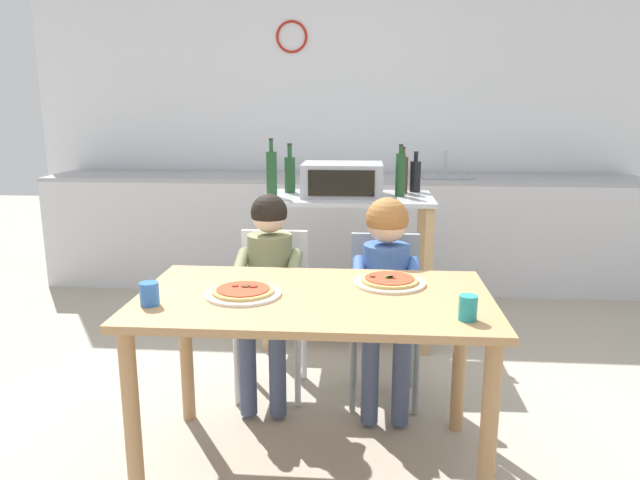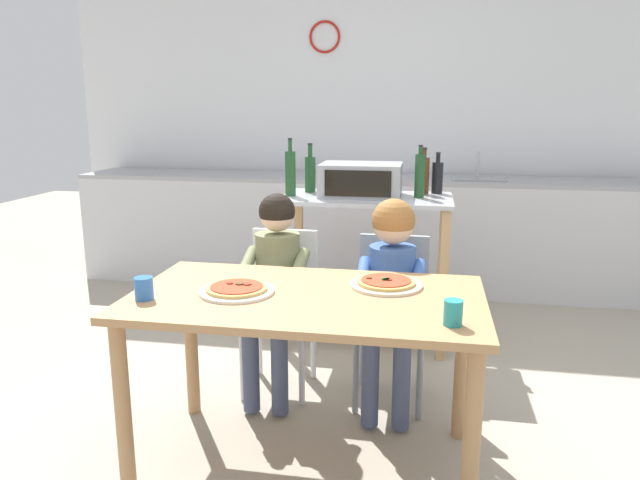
# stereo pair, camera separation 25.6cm
# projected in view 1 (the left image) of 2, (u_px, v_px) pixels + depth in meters

# --- Properties ---
(ground_plane) EXTENTS (11.71, 11.71, 0.00)m
(ground_plane) POSITION_uv_depth(u_px,v_px,m) (331.00, 350.00, 3.60)
(ground_plane) COLOR #A89E8C
(back_wall_tiled) EXTENTS (5.28, 0.14, 2.70)m
(back_wall_tiled) POSITION_uv_depth(u_px,v_px,m) (344.00, 117.00, 5.07)
(back_wall_tiled) COLOR silver
(back_wall_tiled) RESTS_ON ground
(kitchen_counter) EXTENTS (4.75, 0.60, 1.09)m
(kitchen_counter) POSITION_uv_depth(u_px,v_px,m) (341.00, 230.00, 4.87)
(kitchen_counter) COLOR silver
(kitchen_counter) RESTS_ON ground
(kitchen_island_cart) EXTENTS (1.02, 0.56, 0.91)m
(kitchen_island_cart) POSITION_uv_depth(u_px,v_px,m) (347.00, 245.00, 3.68)
(kitchen_island_cart) COLOR #B7BABF
(kitchen_island_cart) RESTS_ON ground
(toaster_oven) EXTENTS (0.48, 0.36, 0.20)m
(toaster_oven) POSITION_uv_depth(u_px,v_px,m) (342.00, 179.00, 3.60)
(toaster_oven) COLOR #999BA0
(toaster_oven) RESTS_ON kitchen_island_cart
(bottle_clear_vinegar) EXTENTS (0.06, 0.06, 0.35)m
(bottle_clear_vinegar) POSITION_uv_depth(u_px,v_px,m) (272.00, 173.00, 3.57)
(bottle_clear_vinegar) COLOR #1E4723
(bottle_clear_vinegar) RESTS_ON kitchen_island_cart
(bottle_slim_sauce) EXTENTS (0.07, 0.07, 0.31)m
(bottle_slim_sauce) POSITION_uv_depth(u_px,v_px,m) (290.00, 173.00, 3.73)
(bottle_slim_sauce) COLOR #1E4723
(bottle_slim_sauce) RESTS_ON kitchen_island_cart
(bottle_dark_olive_oil) EXTENTS (0.07, 0.07, 0.29)m
(bottle_dark_olive_oil) POSITION_uv_depth(u_px,v_px,m) (402.00, 174.00, 3.73)
(bottle_dark_olive_oil) COLOR #4C2D14
(bottle_dark_olive_oil) RESTS_ON kitchen_island_cart
(bottle_squat_spirits) EXTENTS (0.07, 0.07, 0.25)m
(bottle_squat_spirits) POSITION_uv_depth(u_px,v_px,m) (415.00, 176.00, 3.77)
(bottle_squat_spirits) COLOR black
(bottle_squat_spirits) RESTS_ON kitchen_island_cart
(bottle_tall_green_wine) EXTENTS (0.06, 0.06, 0.31)m
(bottle_tall_green_wine) POSITION_uv_depth(u_px,v_px,m) (400.00, 174.00, 3.57)
(bottle_tall_green_wine) COLOR #1E4723
(bottle_tall_green_wine) RESTS_ON kitchen_island_cart
(dining_table) EXTENTS (1.37, 0.77, 0.73)m
(dining_table) POSITION_uv_depth(u_px,v_px,m) (314.00, 320.00, 2.33)
(dining_table) COLOR #AD7F51
(dining_table) RESTS_ON ground
(dining_chair_left) EXTENTS (0.36, 0.36, 0.81)m
(dining_chair_left) POSITION_uv_depth(u_px,v_px,m) (273.00, 299.00, 3.05)
(dining_chair_left) COLOR silver
(dining_chair_left) RESTS_ON ground
(dining_chair_right) EXTENTS (0.36, 0.36, 0.81)m
(dining_chair_right) POSITION_uv_depth(u_px,v_px,m) (385.00, 304.00, 2.97)
(dining_chair_right) COLOR gray
(dining_chair_right) RESTS_ON ground
(child_in_olive_shirt) EXTENTS (0.32, 0.42, 1.01)m
(child_in_olive_shirt) POSITION_uv_depth(u_px,v_px,m) (268.00, 274.00, 2.89)
(child_in_olive_shirt) COLOR #424C6B
(child_in_olive_shirt) RESTS_ON ground
(child_in_blue_striped_shirt) EXTENTS (0.32, 0.42, 1.01)m
(child_in_blue_striped_shirt) POSITION_uv_depth(u_px,v_px,m) (386.00, 275.00, 2.81)
(child_in_blue_striped_shirt) COLOR #424C6B
(child_in_blue_striped_shirt) RESTS_ON ground
(pizza_plate_white) EXTENTS (0.30, 0.30, 0.03)m
(pizza_plate_white) POSITION_uv_depth(u_px,v_px,m) (243.00, 292.00, 2.30)
(pizza_plate_white) COLOR white
(pizza_plate_white) RESTS_ON dining_table
(pizza_plate_cream) EXTENTS (0.29, 0.29, 0.03)m
(pizza_plate_cream) POSITION_uv_depth(u_px,v_px,m) (389.00, 281.00, 2.44)
(pizza_plate_cream) COLOR beige
(pizza_plate_cream) RESTS_ON dining_table
(drinking_cup_blue) EXTENTS (0.07, 0.07, 0.09)m
(drinking_cup_blue) POSITION_uv_depth(u_px,v_px,m) (149.00, 294.00, 2.18)
(drinking_cup_blue) COLOR blue
(drinking_cup_blue) RESTS_ON dining_table
(drinking_cup_teal) EXTENTS (0.06, 0.06, 0.09)m
(drinking_cup_teal) POSITION_uv_depth(u_px,v_px,m) (468.00, 308.00, 2.03)
(drinking_cup_teal) COLOR teal
(drinking_cup_teal) RESTS_ON dining_table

